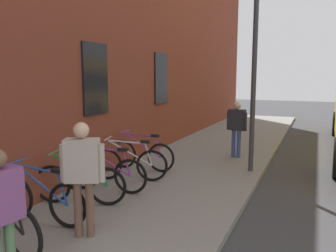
{
  "coord_description": "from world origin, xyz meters",
  "views": [
    {
      "loc": [
        -0.88,
        -1.13,
        2.45
      ],
      "look_at": [
        4.65,
        1.31,
        1.57
      ],
      "focal_mm": 36.17,
      "sensor_mm": 36.0,
      "label": 1
    }
  ],
  "objects": [
    {
      "name": "station_facade",
      "position": [
        8.99,
        3.8,
        4.79
      ],
      "size": [
        22.0,
        0.65,
        9.6
      ],
      "color": "brown",
      "rests_on": "ground"
    },
    {
      "name": "bicycle_end_of_row",
      "position": [
        5.57,
        2.67,
        0.51
      ],
      "size": [
        0.64,
        1.72,
        0.97
      ],
      "color": "black",
      "rests_on": "sidewalk_pavement"
    },
    {
      "name": "pedestrian_near_bus",
      "position": [
        1.55,
        1.91,
        1.09
      ],
      "size": [
        0.6,
        0.29,
        1.59
      ],
      "color": "#4C724C",
      "rests_on": "sidewalk_pavement"
    },
    {
      "name": "pedestrian_by_facade",
      "position": [
        8.8,
        0.97,
        1.11
      ],
      "size": [
        0.33,
        0.61,
        1.63
      ],
      "color": "#334C8C",
      "rests_on": "sidewalk_pavement"
    },
    {
      "name": "bicycle_under_window",
      "position": [
        4.72,
        2.71,
        0.51
      ],
      "size": [
        0.48,
        1.76,
        0.97
      ],
      "color": "black",
      "rests_on": "sidewalk_pavement"
    },
    {
      "name": "pedestrian_crossing_street",
      "position": [
        2.94,
        1.9,
        1.16
      ],
      "size": [
        0.42,
        0.59,
        1.7
      ],
      "color": "brown",
      "rests_on": "sidewalk_pavement"
    },
    {
      "name": "bicycle_nearest_sign",
      "position": [
        6.45,
        2.82,
        0.51
      ],
      "size": [
        0.48,
        1.77,
        0.97
      ],
      "color": "black",
      "rests_on": "sidewalk_pavement"
    },
    {
      "name": "bicycle_mid_rack",
      "position": [
        3.94,
        2.77,
        0.51
      ],
      "size": [
        0.65,
        1.71,
        0.97
      ],
      "color": "black",
      "rests_on": "sidewalk_pavement"
    },
    {
      "name": "ground",
      "position": [
        6.0,
        -1.0,
        0.0
      ],
      "size": [
        60.0,
        60.0,
        0.0
      ],
      "primitive_type": "plane",
      "color": "#38383A"
    },
    {
      "name": "sidewalk_pavement",
      "position": [
        8.0,
        1.75,
        0.06
      ],
      "size": [
        24.0,
        3.5,
        0.12
      ],
      "primitive_type": "cube",
      "color": "gray",
      "rests_on": "ground"
    },
    {
      "name": "street_lamp",
      "position": [
        7.48,
        0.3,
        3.17
      ],
      "size": [
        0.28,
        0.28,
        5.15
      ],
      "color": "#333338",
      "rests_on": "sidewalk_pavement"
    },
    {
      "name": "bicycle_far_end",
      "position": [
        3.04,
        2.83,
        0.51
      ],
      "size": [
        0.48,
        1.77,
        0.97
      ],
      "color": "black",
      "rests_on": "sidewalk_pavement"
    }
  ]
}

